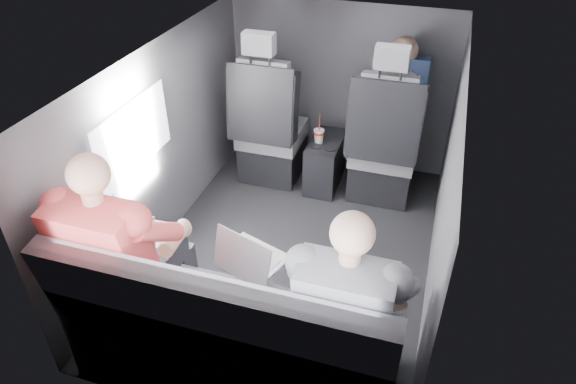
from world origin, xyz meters
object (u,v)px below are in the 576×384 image
(laptop_white, at_px, (139,233))
(front_seat_left, at_px, (270,135))
(passenger_rear_left, at_px, (124,253))
(passenger_front_right, at_px, (399,96))
(laptop_black, at_px, (364,283))
(laptop_silver, at_px, (249,257))
(soda_cup, at_px, (319,136))
(passenger_rear_right, at_px, (349,307))
(front_seat_right, at_px, (383,152))
(center_console, at_px, (325,162))
(rear_bench, at_px, (230,341))

(laptop_white, bearing_deg, front_seat_left, 84.48)
(passenger_rear_left, bearing_deg, passenger_front_right, 62.56)
(laptop_black, bearing_deg, passenger_rear_left, -172.05)
(laptop_silver, relative_size, laptop_black, 1.02)
(soda_cup, bearing_deg, passenger_rear_right, -71.56)
(laptop_silver, relative_size, passenger_rear_right, 0.32)
(passenger_front_right, bearing_deg, front_seat_right, -98.78)
(soda_cup, bearing_deg, passenger_front_right, 26.89)
(center_console, relative_size, laptop_black, 1.26)
(front_seat_left, xyz_separation_m, passenger_rear_left, (-0.13, -1.81, 0.24))
(front_seat_left, relative_size, front_seat_right, 1.00)
(center_console, bearing_deg, laptop_silver, -89.57)
(laptop_white, bearing_deg, rear_bench, -24.22)
(front_seat_right, bearing_deg, passenger_rear_right, -86.79)
(front_seat_left, height_order, laptop_white, front_seat_left)
(front_seat_left, distance_m, front_seat_right, 0.90)
(soda_cup, bearing_deg, passenger_rear_left, -106.64)
(laptop_silver, distance_m, passenger_rear_left, 0.62)
(laptop_white, distance_m, passenger_rear_left, 0.18)
(laptop_silver, relative_size, passenger_front_right, 0.51)
(rear_bench, xyz_separation_m, passenger_rear_left, (-0.58, 0.09, 0.34))
(center_console, bearing_deg, front_seat_left, -174.93)
(laptop_black, xyz_separation_m, passenger_front_right, (-0.10, 1.90, 0.12))
(front_seat_right, bearing_deg, soda_cup, -178.38)
(center_console, xyz_separation_m, soda_cup, (-0.05, -0.05, 0.26))
(front_seat_right, xyz_separation_m, passenger_rear_right, (0.10, -1.81, 0.22))
(laptop_silver, bearing_deg, center_console, 90.43)
(front_seat_right, bearing_deg, passenger_rear_left, -119.74)
(soda_cup, height_order, laptop_black, laptop_black)
(soda_cup, relative_size, passenger_rear_right, 0.20)
(laptop_silver, bearing_deg, passenger_rear_left, -164.01)
(laptop_white, bearing_deg, passenger_rear_right, -8.73)
(front_seat_right, bearing_deg, laptop_black, -85.20)
(passenger_rear_right, xyz_separation_m, passenger_front_right, (-0.06, 2.06, 0.12))
(soda_cup, relative_size, laptop_silver, 0.63)
(laptop_black, xyz_separation_m, passenger_rear_left, (-1.17, -0.16, 0.02))
(passenger_rear_left, distance_m, passenger_front_right, 2.33)
(laptop_silver, xyz_separation_m, passenger_front_right, (0.48, 1.89, 0.11))
(front_seat_left, distance_m, passenger_rear_right, 2.08)
(front_seat_left, xyz_separation_m, front_seat_right, (0.90, 0.00, 0.00))
(rear_bench, relative_size, passenger_front_right, 2.10)
(front_seat_left, distance_m, center_console, 0.49)
(rear_bench, bearing_deg, passenger_front_right, 77.22)
(laptop_white, height_order, passenger_rear_left, passenger_rear_left)
(laptop_white, xyz_separation_m, laptop_black, (1.20, -0.02, -0.00))
(laptop_silver, height_order, passenger_rear_right, passenger_rear_right)
(laptop_white, bearing_deg, laptop_silver, -0.76)
(front_seat_left, bearing_deg, front_seat_right, 0.00)
(laptop_silver, bearing_deg, soda_cup, 92.08)
(rear_bench, xyz_separation_m, passenger_rear_right, (0.55, 0.10, 0.32))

